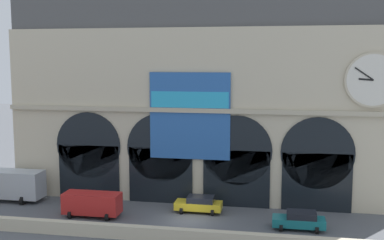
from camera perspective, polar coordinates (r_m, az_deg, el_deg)
ground_plane at (r=43.63m, az=-0.43°, el=-11.92°), size 200.00×200.00×0.00m
quay_parapet_wall at (r=38.81m, az=-1.88°, el=-13.55°), size 90.00×0.70×1.09m
station_building at (r=48.62m, az=1.24°, el=2.55°), size 39.39×5.16×21.30m
box_truck_west at (r=52.53m, az=-21.06°, el=-7.15°), size 7.50×2.91×3.12m
van_midwest at (r=45.33m, az=-11.80°, el=-9.68°), size 5.20×2.48×2.20m
car_center at (r=45.71m, az=0.84°, el=-9.96°), size 4.40×2.22×1.55m
car_mideast at (r=42.36m, az=12.66°, el=-11.55°), size 4.40×2.22×1.55m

